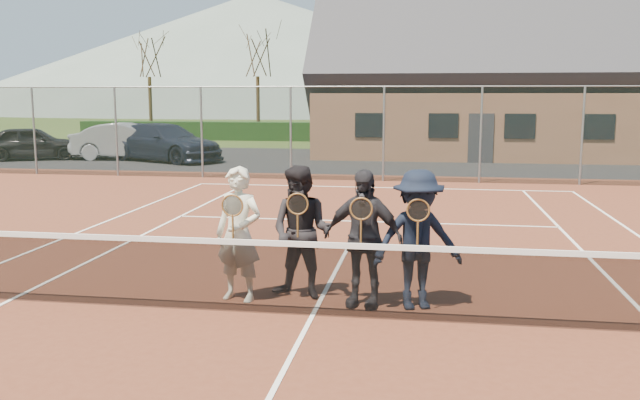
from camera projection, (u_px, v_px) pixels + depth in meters
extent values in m
plane|color=#2F4318|center=(393.00, 162.00, 27.97)|extent=(220.00, 220.00, 0.00)
cube|color=#562819|center=(313.00, 316.00, 8.45)|extent=(30.00, 30.00, 0.02)
cube|color=black|center=(298.00, 160.00, 28.59)|extent=(40.00, 12.00, 0.01)
cube|color=black|center=(404.00, 132.00, 39.60)|extent=(40.00, 1.20, 1.10)
cone|color=#586A61|center=(255.00, 53.00, 103.63)|extent=(110.00, 110.00, 18.00)
cone|color=#586A5E|center=(562.00, 36.00, 96.37)|extent=(120.00, 120.00, 22.00)
imported|color=black|center=(32.00, 143.00, 28.68)|extent=(4.53, 3.30, 1.43)
imported|color=#9CA1A5|center=(129.00, 141.00, 28.78)|extent=(4.81, 2.04, 1.55)
imported|color=black|center=(165.00, 142.00, 28.11)|extent=(5.80, 4.23, 1.56)
cube|color=white|center=(379.00, 187.00, 20.05)|extent=(10.97, 0.06, 0.01)
cube|color=white|center=(11.00, 300.00, 9.08)|extent=(0.06, 23.77, 0.01)
cube|color=white|center=(362.00, 221.00, 14.70)|extent=(8.23, 0.06, 0.01)
cube|color=white|center=(313.00, 315.00, 8.45)|extent=(0.06, 12.80, 0.01)
cube|color=black|center=(313.00, 280.00, 8.38)|extent=(11.60, 0.02, 0.88)
cube|color=white|center=(312.00, 245.00, 8.31)|extent=(11.60, 0.03, 0.07)
cylinder|color=slate|center=(34.00, 131.00, 23.25)|extent=(0.07, 0.07, 3.00)
cylinder|color=slate|center=(116.00, 132.00, 22.79)|extent=(0.07, 0.07, 3.00)
cylinder|color=slate|center=(202.00, 133.00, 22.32)|extent=(0.07, 0.07, 3.00)
cylinder|color=slate|center=(291.00, 134.00, 21.86)|extent=(0.07, 0.07, 3.00)
cylinder|color=slate|center=(384.00, 134.00, 21.40)|extent=(0.07, 0.07, 3.00)
cylinder|color=slate|center=(481.00, 135.00, 20.93)|extent=(0.07, 0.07, 3.00)
cylinder|color=slate|center=(582.00, 136.00, 20.47)|extent=(0.07, 0.07, 3.00)
cube|color=black|center=(384.00, 134.00, 21.40)|extent=(30.00, 0.03, 3.00)
cylinder|color=slate|center=(384.00, 86.00, 21.16)|extent=(30.00, 0.04, 0.04)
cube|color=#9E6B4C|center=(486.00, 124.00, 31.04)|extent=(15.00, 8.00, 2.80)
pyramid|color=#2D2D33|center=(489.00, 29.00, 30.38)|extent=(15.60, 8.20, 4.10)
cube|color=#2D2D33|center=(481.00, 138.00, 27.26)|extent=(1.00, 0.06, 2.00)
cube|color=black|center=(369.00, 125.00, 27.87)|extent=(1.20, 0.06, 1.00)
cube|color=black|center=(443.00, 126.00, 27.41)|extent=(1.20, 0.06, 1.00)
cube|color=black|center=(520.00, 126.00, 26.95)|extent=(1.20, 0.06, 1.00)
cube|color=black|center=(599.00, 127.00, 26.48)|extent=(1.20, 0.06, 1.00)
cylinder|color=#3A2915|center=(151.00, 108.00, 42.83)|extent=(0.22, 0.22, 3.85)
cylinder|color=#372414|center=(258.00, 108.00, 41.75)|extent=(0.22, 0.22, 3.85)
cylinder|color=#3A2215|center=(439.00, 109.00, 40.05)|extent=(0.22, 0.22, 3.85)
cylinder|color=#3A2315|center=(617.00, 109.00, 38.51)|extent=(0.22, 0.22, 3.85)
imported|color=silver|center=(239.00, 234.00, 8.98)|extent=(0.74, 0.57, 1.80)
torus|color=brown|center=(232.00, 206.00, 8.65)|extent=(0.29, 0.02, 0.29)
cylinder|color=black|center=(232.00, 206.00, 8.65)|extent=(0.25, 0.00, 0.25)
cylinder|color=brown|center=(233.00, 227.00, 8.69)|extent=(0.03, 0.03, 0.32)
imported|color=black|center=(302.00, 232.00, 9.10)|extent=(1.02, 0.88, 1.80)
torus|color=brown|center=(298.00, 204.00, 8.77)|extent=(0.29, 0.02, 0.29)
cylinder|color=black|center=(298.00, 204.00, 8.77)|extent=(0.25, 0.00, 0.25)
cylinder|color=brown|center=(298.00, 225.00, 8.82)|extent=(0.03, 0.03, 0.32)
imported|color=#232227|center=(363.00, 238.00, 8.73)|extent=(1.12, 0.66, 1.80)
torus|color=brown|center=(361.00, 209.00, 8.40)|extent=(0.29, 0.02, 0.29)
cylinder|color=black|center=(361.00, 209.00, 8.40)|extent=(0.25, 0.00, 0.25)
cylinder|color=brown|center=(361.00, 231.00, 8.44)|extent=(0.03, 0.03, 0.32)
imported|color=black|center=(418.00, 240.00, 8.63)|extent=(1.31, 0.99, 1.80)
torus|color=brown|center=(418.00, 210.00, 8.30)|extent=(0.29, 0.02, 0.29)
cylinder|color=black|center=(418.00, 210.00, 8.30)|extent=(0.25, 0.00, 0.25)
cylinder|color=brown|center=(418.00, 233.00, 8.34)|extent=(0.03, 0.03, 0.32)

